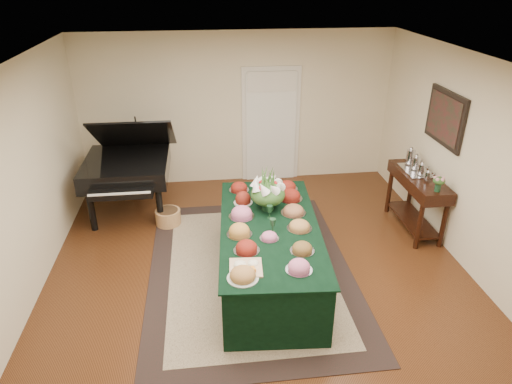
{
  "coord_description": "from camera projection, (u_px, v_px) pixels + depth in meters",
  "views": [
    {
      "loc": [
        -0.64,
        -4.87,
        3.65
      ],
      "look_at": [
        0.0,
        0.3,
        1.05
      ],
      "focal_mm": 32.0,
      "sensor_mm": 36.0,
      "label": 1
    }
  ],
  "objects": [
    {
      "name": "ground",
      "position": [
        259.0,
        273.0,
        6.03
      ],
      "size": [
        6.0,
        6.0,
        0.0
      ],
      "primitive_type": "plane",
      "color": "black",
      "rests_on": "ground"
    },
    {
      "name": "area_rug",
      "position": [
        250.0,
        269.0,
        6.09
      ],
      "size": [
        2.65,
        3.71,
        0.01
      ],
      "color": "black",
      "rests_on": "ground"
    },
    {
      "name": "kitchen_doorway",
      "position": [
        271.0,
        127.0,
        8.27
      ],
      "size": [
        1.05,
        0.07,
        2.1
      ],
      "color": "silver",
      "rests_on": "ground"
    },
    {
      "name": "buffet_table",
      "position": [
        269.0,
        253.0,
        5.74
      ],
      "size": [
        1.38,
        2.63,
        0.79
      ],
      "color": "black",
      "rests_on": "ground"
    },
    {
      "name": "food_platters",
      "position": [
        267.0,
        218.0,
        5.65
      ],
      "size": [
        1.14,
        2.33,
        0.13
      ],
      "color": "silver",
      "rests_on": "buffet_table"
    },
    {
      "name": "cutting_board",
      "position": [
        246.0,
        265.0,
        4.78
      ],
      "size": [
        0.37,
        0.37,
        0.1
      ],
      "color": "tan",
      "rests_on": "buffet_table"
    },
    {
      "name": "green_goblets",
      "position": [
        271.0,
        218.0,
        5.55
      ],
      "size": [
        0.09,
        0.41,
        0.18
      ],
      "color": "#15361E",
      "rests_on": "buffet_table"
    },
    {
      "name": "floral_centerpiece",
      "position": [
        268.0,
        190.0,
        5.84
      ],
      "size": [
        0.47,
        0.47,
        0.47
      ],
      "color": "#15361E",
      "rests_on": "buffet_table"
    },
    {
      "name": "grand_piano",
      "position": [
        127.0,
        166.0,
        7.19
      ],
      "size": [
        1.42,
        1.59,
        1.63
      ],
      "color": "black",
      "rests_on": "ground"
    },
    {
      "name": "wicker_basket",
      "position": [
        168.0,
        217.0,
        7.12
      ],
      "size": [
        0.39,
        0.39,
        0.24
      ],
      "primitive_type": "cylinder",
      "color": "#A16F41",
      "rests_on": "ground"
    },
    {
      "name": "mahogany_sideboard",
      "position": [
        418.0,
        188.0,
        6.76
      ],
      "size": [
        0.45,
        1.3,
        0.89
      ],
      "color": "black",
      "rests_on": "ground"
    },
    {
      "name": "tea_service",
      "position": [
        417.0,
        165.0,
        6.75
      ],
      "size": [
        0.34,
        0.74,
        0.3
      ],
      "color": "silver",
      "rests_on": "mahogany_sideboard"
    },
    {
      "name": "pink_bouquet",
      "position": [
        439.0,
        181.0,
        6.15
      ],
      "size": [
        0.18,
        0.18,
        0.23
      ],
      "color": "#15361E",
      "rests_on": "mahogany_sideboard"
    },
    {
      "name": "wall_painting",
      "position": [
        445.0,
        118.0,
        6.32
      ],
      "size": [
        0.05,
        0.95,
        0.75
      ],
      "color": "black",
      "rests_on": "ground"
    }
  ]
}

